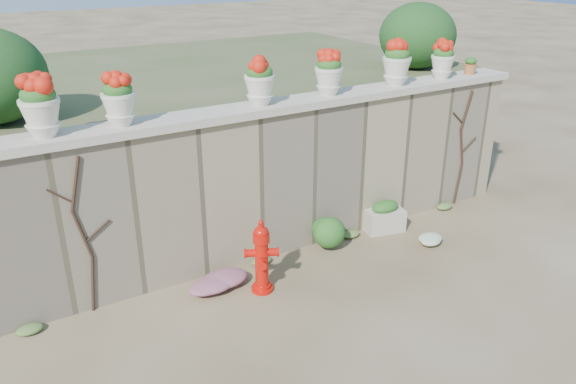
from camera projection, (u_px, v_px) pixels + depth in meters
ground at (359, 309)px, 6.62m from camera, size 80.00×80.00×0.00m
stone_wall at (282, 181)px, 7.64m from camera, size 8.00×0.40×2.00m
wall_cap at (281, 105)px, 7.22m from camera, size 8.10×0.52×0.10m
raised_fill at (193, 124)px, 10.16m from camera, size 9.00×6.00×2.00m
back_shrub_right at (417, 36)px, 9.58m from camera, size 1.30×1.30×1.10m
vine_left at (84, 235)px, 6.21m from camera, size 0.60×0.04×1.91m
vine_right at (462, 147)px, 8.99m from camera, size 0.60×0.04×1.91m
fire_hydrant at (262, 256)px, 6.78m from camera, size 0.41×0.29×0.96m
planter_box at (384, 217)px, 8.39m from camera, size 0.63×0.45×0.48m
green_shrub at (332, 227)px, 7.91m from camera, size 0.64×0.57×0.61m
magenta_clump at (215, 282)px, 6.93m from camera, size 0.91×0.61×0.24m
white_flowers at (432, 238)px, 8.02m from camera, size 0.54×0.44×0.20m
urn_pot_0 at (40, 107)px, 5.73m from camera, size 0.41×0.41×0.64m
urn_pot_1 at (119, 100)px, 6.12m from camera, size 0.37×0.37×0.58m
urn_pot_2 at (260, 81)px, 6.94m from camera, size 0.38×0.38×0.60m
urn_pot_3 at (329, 73)px, 7.43m from camera, size 0.38×0.38×0.59m
urn_pot_4 at (397, 63)px, 7.98m from camera, size 0.41×0.41×0.64m
urn_pot_5 at (443, 60)px, 8.43m from camera, size 0.35×0.35×0.55m
terracotta_pot at (470, 66)px, 8.78m from camera, size 0.22×0.22×0.26m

